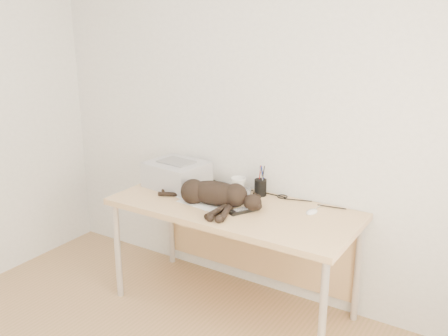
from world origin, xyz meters
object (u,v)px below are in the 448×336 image
Objects in this scene: printer at (177,174)px; cat at (212,194)px; desk at (240,221)px; pen_cup at (260,187)px; mouse at (312,210)px; mug at (238,184)px.

printer is 0.45m from cat.
pen_cup is (0.06, 0.18, 0.19)m from desk.
desk is 7.59× the size of pen_cup.
pen_cup is (0.18, 0.32, -0.01)m from cat.
printer is 0.57× the size of cat.
pen_cup is 0.43m from mouse.
cat is at bearing -91.35° from mug.
desk is at bearing -107.11° from pen_cup.
printer is at bearing 176.70° from desk.
mug is at bearing 123.31° from desk.
mouse is (0.59, -0.10, -0.03)m from mug.
desk is 0.58m from printer.
pen_cup is at bearing 14.15° from printer.
desk is 0.50m from mouse.
cat is 0.37m from pen_cup.
desk is 15.10× the size of mug.
desk is 0.27m from pen_cup.
cat reaches higher than mug.
printer is 4.02× the size of mug.
mouse is at bearing 9.77° from cat.
desk is 0.27m from mug.
mug is at bearing 178.95° from mouse.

